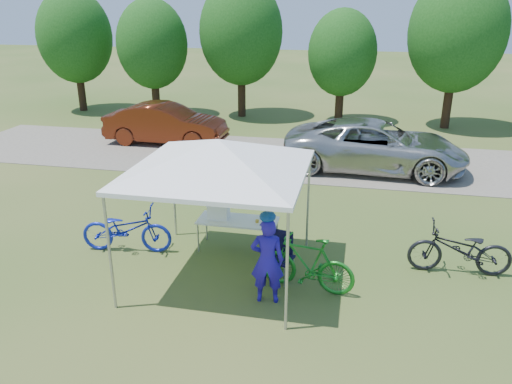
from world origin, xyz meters
TOP-DOWN VIEW (x-y plane):
  - ground at (0.00, 0.00)m, footprint 100.00×100.00m
  - gravel_strip at (0.00, 8.00)m, footprint 24.00×5.00m
  - canopy at (0.00, 0.00)m, footprint 4.53×4.53m
  - treeline at (-0.29, 14.05)m, footprint 24.89×4.28m
  - folding_table at (0.07, 1.10)m, footprint 1.69×0.70m
  - folding_chair at (1.13, 0.14)m, footprint 0.58×0.60m
  - cooler at (-0.35, 1.10)m, footprint 0.45×0.30m
  - ice_cream_cup at (0.49, 1.05)m, footprint 0.08×0.08m
  - cyclist at (1.04, -0.72)m, footprint 0.63×0.45m
  - bike_blue at (-2.23, 0.54)m, footprint 1.99×0.92m
  - bike_green at (1.69, -0.21)m, footprint 1.84×0.78m
  - bike_dark at (4.53, 0.99)m, footprint 1.98×0.76m
  - minivan at (2.98, 7.31)m, footprint 5.72×2.84m
  - sedan at (-4.64, 8.95)m, footprint 4.51×1.59m

SIDE VIEW (x-z plane):
  - ground at x=0.00m, z-range 0.00..0.00m
  - gravel_strip at x=0.00m, z-range 0.00..0.02m
  - bike_blue at x=-2.23m, z-range 0.00..1.01m
  - bike_dark at x=4.53m, z-range 0.00..1.02m
  - bike_green at x=1.69m, z-range 0.00..1.07m
  - folding_chair at x=1.13m, z-range 0.09..1.02m
  - folding_table at x=0.07m, z-range 0.30..1.00m
  - ice_cream_cup at x=0.49m, z-range 0.69..0.75m
  - sedan at x=-4.64m, z-range 0.02..1.50m
  - minivan at x=2.98m, z-range 0.02..1.58m
  - cyclist at x=1.04m, z-range 0.00..1.60m
  - cooler at x=-0.35m, z-range 0.70..1.02m
  - canopy at x=0.00m, z-range 1.15..4.15m
  - treeline at x=-0.29m, z-range 0.38..6.68m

